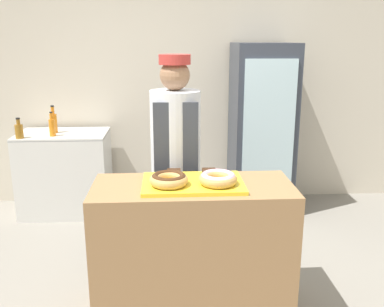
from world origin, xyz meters
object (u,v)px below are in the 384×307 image
at_px(brownie_back_left, 174,172).
at_px(bottle_orange, 54,122).
at_px(serving_tray, 193,183).
at_px(baker_person, 176,161).
at_px(donut_light_glaze, 218,178).
at_px(bottle_orange_b, 52,127).
at_px(beverage_fridge, 261,129).
at_px(brownie_back_right, 209,172).
at_px(chest_freezer, 65,173).
at_px(bottle_amber, 19,130).
at_px(donut_chocolate_glaze, 169,179).

height_order(brownie_back_left, bottle_orange, bottle_orange).
xyz_separation_m(serving_tray, baker_person, (-0.10, 0.57, -0.02)).
height_order(donut_light_glaze, baker_person, baker_person).
bearing_deg(bottle_orange, bottle_orange_b, -81.31).
height_order(serving_tray, bottle_orange, bottle_orange).
bearing_deg(serving_tray, brownie_back_left, 128.62).
distance_m(beverage_fridge, bottle_orange, 2.12).
xyz_separation_m(brownie_back_left, baker_person, (0.02, 0.42, -0.05)).
distance_m(donut_light_glaze, beverage_fridge, 1.93).
distance_m(brownie_back_right, chest_freezer, 2.15).
distance_m(brownie_back_right, bottle_orange, 2.16).
height_order(brownie_back_right, bottle_amber, bottle_amber).
relative_size(beverage_fridge, chest_freezer, 1.95).
xyz_separation_m(bottle_amber, bottle_orange_b, (0.29, 0.08, 0.02)).
distance_m(bottle_amber, bottle_orange, 0.36).
xyz_separation_m(brownie_back_right, beverage_fridge, (0.70, 1.60, -0.06)).
height_order(donut_chocolate_glaze, donut_light_glaze, same).
relative_size(brownie_back_left, bottle_amber, 0.45).
bearing_deg(brownie_back_left, serving_tray, -51.38).
relative_size(donut_chocolate_glaze, bottle_orange, 0.85).
distance_m(baker_person, beverage_fridge, 1.49).
bearing_deg(bottle_amber, bottle_orange, 40.52).
bearing_deg(bottle_orange_b, serving_tray, -51.55).
bearing_deg(brownie_back_left, bottle_orange, 126.24).
bearing_deg(brownie_back_left, donut_chocolate_glaze, -99.56).
bearing_deg(bottle_orange_b, bottle_amber, -165.22).
height_order(donut_chocolate_glaze, bottle_orange_b, bottle_orange_b).
xyz_separation_m(serving_tray, beverage_fridge, (0.82, 1.75, -0.03)).
relative_size(chest_freezer, bottle_orange, 3.20).
height_order(donut_chocolate_glaze, bottle_orange, bottle_orange).
bearing_deg(bottle_orange_b, donut_chocolate_glaze, -55.96).
bearing_deg(bottle_amber, baker_person, -33.24).
bearing_deg(bottle_orange, donut_light_glaze, -51.43).
bearing_deg(donut_chocolate_glaze, bottle_orange_b, 124.04).
height_order(bottle_orange, bottle_orange_b, bottle_orange).
distance_m(chest_freezer, bottle_amber, 0.65).
relative_size(bottle_amber, bottle_orange_b, 0.83).
distance_m(donut_chocolate_glaze, donut_light_glaze, 0.30).
xyz_separation_m(donut_chocolate_glaze, beverage_fridge, (0.97, 1.81, -0.08)).
bearing_deg(baker_person, beverage_fridge, 52.25).
distance_m(donut_light_glaze, baker_person, 0.68).
height_order(donut_chocolate_glaze, chest_freezer, donut_chocolate_glaze).
bearing_deg(bottle_orange_b, donut_light_glaze, -49.42).
distance_m(brownie_back_left, chest_freezer, 2.02).
distance_m(donut_light_glaze, bottle_orange, 2.34).
xyz_separation_m(donut_chocolate_glaze, chest_freezer, (-1.07, 1.82, -0.52)).
relative_size(donut_light_glaze, chest_freezer, 0.27).
xyz_separation_m(donut_chocolate_glaze, donut_light_glaze, (0.30, 0.00, 0.00)).
height_order(serving_tray, baker_person, baker_person).
relative_size(donut_light_glaze, beverage_fridge, 0.14).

